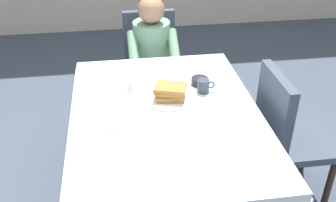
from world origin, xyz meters
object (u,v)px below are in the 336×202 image
object	(u,v)px
dining_table_main	(166,125)
chair_diner	(151,59)
plate_breakfast	(169,99)
spoon_near_edge	(177,133)
bowl_butter	(200,81)
chair_right_side	(285,130)
fork_left_of_plate	(138,104)
diner_person	(152,52)
cup_coffee	(204,86)
breakfast_stack	(170,92)
knife_right_of_plate	(200,99)
syrup_pitcher	(131,85)

from	to	relation	value
dining_table_main	chair_diner	distance (m)	1.18
chair_diner	plate_breakfast	xyz separation A→B (m)	(0.00, -1.04, 0.22)
spoon_near_edge	chair_diner	bearing A→B (deg)	102.09
chair_diner	bowl_butter	xyz separation A→B (m)	(0.24, -0.87, 0.23)
chair_diner	chair_right_side	distance (m)	1.38
chair_right_side	fork_left_of_plate	xyz separation A→B (m)	(-0.92, 0.11, 0.21)
diner_person	spoon_near_edge	world-z (taller)	diner_person
plate_breakfast	cup_coffee	distance (m)	0.25
diner_person	bowl_butter	bearing A→B (deg)	108.34
breakfast_stack	cup_coffee	bearing A→B (deg)	17.71
chair_diner	fork_left_of_plate	world-z (taller)	chair_diner
diner_person	knife_right_of_plate	xyz separation A→B (m)	(0.19, -0.90, 0.07)
spoon_near_edge	breakfast_stack	bearing A→B (deg)	100.08
diner_person	knife_right_of_plate	bearing A→B (deg)	102.19
chair_right_side	breakfast_stack	world-z (taller)	chair_right_side
dining_table_main	knife_right_of_plate	xyz separation A→B (m)	(0.23, 0.11, 0.09)
breakfast_stack	dining_table_main	bearing A→B (deg)	-108.78
breakfast_stack	bowl_butter	xyz separation A→B (m)	(0.22, 0.18, -0.04)
syrup_pitcher	dining_table_main	bearing A→B (deg)	-57.16
chair_right_side	plate_breakfast	distance (m)	0.78
diner_person	breakfast_stack	world-z (taller)	diner_person
dining_table_main	syrup_pitcher	size ratio (longest dim) A/B	19.05
fork_left_of_plate	spoon_near_edge	bearing A→B (deg)	-146.15
breakfast_stack	spoon_near_edge	size ratio (longest dim) A/B	1.47
breakfast_stack	knife_right_of_plate	xyz separation A→B (m)	(0.18, -0.02, -0.06)
dining_table_main	plate_breakfast	xyz separation A→B (m)	(0.04, 0.13, 0.10)
syrup_pitcher	spoon_near_edge	distance (m)	0.55
dining_table_main	breakfast_stack	size ratio (longest dim) A/B	6.92
diner_person	fork_left_of_plate	bearing A→B (deg)	78.40
dining_table_main	plate_breakfast	size ratio (longest dim) A/B	5.44
chair_diner	breakfast_stack	size ratio (longest dim) A/B	4.22
knife_right_of_plate	diner_person	bearing A→B (deg)	16.73
plate_breakfast	diner_person	bearing A→B (deg)	90.32
syrup_pitcher	knife_right_of_plate	bearing A→B (deg)	-22.77
dining_table_main	diner_person	xyz separation A→B (m)	(0.03, 1.01, 0.02)
dining_table_main	bowl_butter	distance (m)	0.42
chair_right_side	fork_left_of_plate	distance (m)	0.95
plate_breakfast	cup_coffee	xyz separation A→B (m)	(0.23, 0.07, 0.03)
cup_coffee	spoon_near_edge	distance (m)	0.48
chair_diner	spoon_near_edge	size ratio (longest dim) A/B	6.20
plate_breakfast	knife_right_of_plate	distance (m)	0.19
plate_breakfast	bowl_butter	distance (m)	0.29
syrup_pitcher	chair_right_side	bearing A→B (deg)	-16.58
fork_left_of_plate	knife_right_of_plate	world-z (taller)	same
syrup_pitcher	fork_left_of_plate	distance (m)	0.18
diner_person	breakfast_stack	size ratio (longest dim) A/B	5.08
bowl_butter	fork_left_of_plate	distance (m)	0.46
chair_diner	cup_coffee	distance (m)	1.03
dining_table_main	plate_breakfast	distance (m)	0.17
chair_diner	plate_breakfast	world-z (taller)	chair_diner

